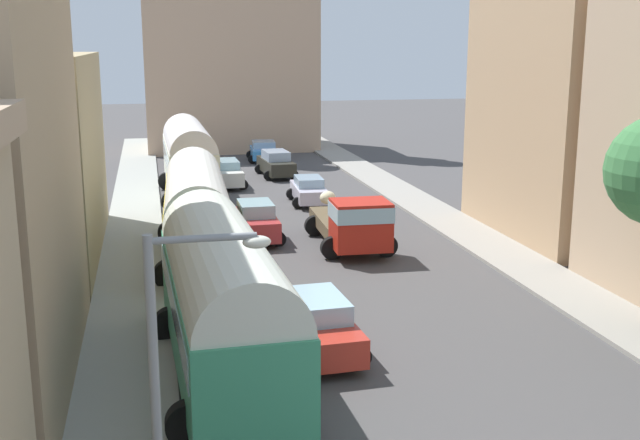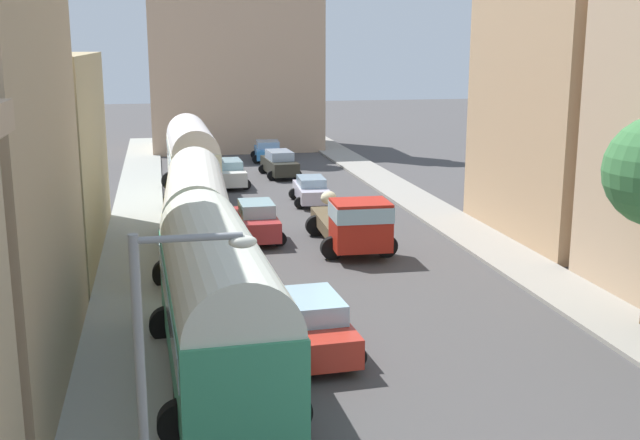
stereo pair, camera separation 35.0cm
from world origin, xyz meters
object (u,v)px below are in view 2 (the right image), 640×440
object	(u,v)px
parked_bus_1	(197,208)
car_4	(257,221)
car_5	(228,173)
streetlamp_near	(160,367)
cargo_truck_0	(353,222)
parked_bus_2	(192,156)
car_3	(313,324)
parked_bus_0	(218,296)
car_0	(311,190)
car_2	(268,151)
car_1	(279,164)

from	to	relation	value
parked_bus_1	car_4	world-z (taller)	parked_bus_1
car_5	streetlamp_near	xyz separation A→B (m)	(-4.06, -34.24, 2.61)
parked_bus_1	cargo_truck_0	xyz separation A→B (m)	(6.28, 0.42, -0.94)
parked_bus_2	car_4	world-z (taller)	parked_bus_2
car_3	parked_bus_0	bearing A→B (deg)	-152.31
parked_bus_0	parked_bus_1	xyz separation A→B (m)	(0.04, 11.10, -0.08)
cargo_truck_0	streetlamp_near	bearing A→B (deg)	-112.71
parked_bus_0	streetlamp_near	size ratio (longest dim) A/B	1.79
car_0	car_2	xyz separation A→B (m)	(-0.15, 15.49, 0.01)
parked_bus_1	car_2	bearing A→B (deg)	76.24
car_1	streetlamp_near	xyz separation A→B (m)	(-7.55, -37.06, 2.59)
parked_bus_2	car_4	bearing A→B (deg)	-77.01
parked_bus_1	cargo_truck_0	distance (m)	6.36
parked_bus_2	streetlamp_near	world-z (taller)	streetlamp_near
car_1	parked_bus_0	bearing A→B (deg)	-101.55
parked_bus_0	car_5	size ratio (longest dim) A/B	2.23
parked_bus_0	car_5	world-z (taller)	parked_bus_0
cargo_truck_0	car_0	bearing A→B (deg)	89.01
car_2	car_4	size ratio (longest dim) A/B	0.98
car_3	cargo_truck_0	bearing A→B (deg)	70.13
parked_bus_2	streetlamp_near	distance (m)	30.93
car_0	cargo_truck_0	bearing A→B (deg)	-90.99
car_1	car_4	bearing A→B (deg)	-102.18
car_2	car_4	bearing A→B (deg)	-99.11
parked_bus_2	car_1	world-z (taller)	parked_bus_2
parked_bus_2	car_3	world-z (taller)	parked_bus_2
parked_bus_1	car_1	world-z (taller)	parked_bus_1
cargo_truck_0	car_5	distance (m)	16.25
car_2	car_5	world-z (taller)	car_5
car_1	car_3	world-z (taller)	car_1
parked_bus_1	car_3	distance (m)	10.14
cargo_truck_0	streetlamp_near	size ratio (longest dim) A/B	1.19
parked_bus_1	parked_bus_2	world-z (taller)	parked_bus_2
parked_bus_0	cargo_truck_0	world-z (taller)	parked_bus_0
car_1	streetlamp_near	size ratio (longest dim) A/B	0.81
car_4	car_5	size ratio (longest dim) A/B	0.87
car_3	car_1	bearing A→B (deg)	83.06
parked_bus_0	car_0	world-z (taller)	parked_bus_0
cargo_truck_0	car_4	size ratio (longest dim) A/B	1.70
car_0	car_2	distance (m)	15.49
car_3	car_4	size ratio (longest dim) A/B	1.12
cargo_truck_0	car_1	distance (m)	18.64
car_3	parked_bus_2	bearing A→B (deg)	95.63
cargo_truck_0	car_1	world-z (taller)	cargo_truck_0
car_1	car_3	distance (m)	28.97
car_4	parked_bus_2	bearing A→B (deg)	102.99
car_0	car_2	bearing A→B (deg)	90.54
car_1	car_5	bearing A→B (deg)	-141.16
parked_bus_1	car_1	distance (m)	20.06
parked_bus_0	car_5	distance (m)	27.51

